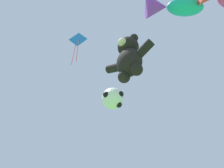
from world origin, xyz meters
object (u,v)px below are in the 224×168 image
(fish_kite_teal, at_px, (171,7))
(soccer_ball_kite, at_px, (113,98))
(teddy_bear_kite, at_px, (129,57))
(diamond_kite, at_px, (78,42))

(fish_kite_teal, bearing_deg, soccer_ball_kite, -169.13)
(teddy_bear_kite, height_order, diamond_kite, diamond_kite)
(soccer_ball_kite, relative_size, diamond_kite, 0.29)
(teddy_bear_kite, bearing_deg, diamond_kite, 174.37)
(teddy_bear_kite, xyz_separation_m, soccer_ball_kite, (-0.69, -0.11, -1.71))
(soccer_ball_kite, height_order, fish_kite_teal, fish_kite_teal)
(fish_kite_teal, bearing_deg, diamond_kite, -179.88)
(soccer_ball_kite, height_order, diamond_kite, diamond_kite)
(teddy_bear_kite, distance_m, soccer_ball_kite, 1.85)
(soccer_ball_kite, relative_size, fish_kite_teal, 0.36)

